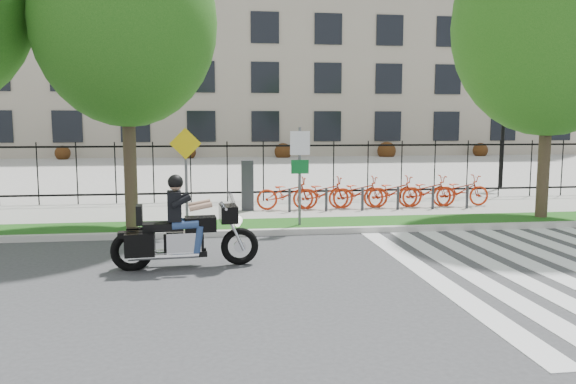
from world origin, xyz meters
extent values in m
plane|color=#38383A|center=(0.00, 0.00, 0.00)|extent=(120.00, 120.00, 0.00)
cube|color=beige|center=(0.00, 4.10, 0.07)|extent=(60.00, 0.20, 0.15)
cube|color=#1A5014|center=(0.00, 4.95, 0.07)|extent=(60.00, 1.50, 0.15)
cube|color=gray|center=(0.00, 7.45, 0.07)|extent=(60.00, 3.50, 0.15)
cube|color=gray|center=(0.00, 25.00, 0.05)|extent=(80.00, 34.00, 0.10)
cube|color=#A29583|center=(0.00, 45.00, 10.00)|extent=(60.00, 20.00, 20.00)
cylinder|color=black|center=(10.00, 12.00, 2.00)|extent=(0.14, 0.14, 4.00)
cylinder|color=black|center=(10.00, 12.00, 3.90)|extent=(0.06, 0.70, 0.70)
sphere|color=white|center=(9.65, 12.00, 4.00)|extent=(0.36, 0.36, 0.36)
sphere|color=white|center=(10.35, 12.00, 4.00)|extent=(0.36, 0.36, 0.36)
cylinder|color=#37291E|center=(-3.72, 4.95, 2.01)|extent=(0.32, 0.32, 3.72)
ellipsoid|color=#175212|center=(-3.72, 4.95, 5.19)|extent=(4.43, 4.43, 5.09)
cylinder|color=#37291E|center=(7.40, 4.95, 1.99)|extent=(0.32, 0.32, 3.69)
ellipsoid|color=#175212|center=(7.40, 4.95, 5.42)|extent=(5.26, 5.26, 6.05)
cube|color=#2D2D33|center=(-0.66, 7.20, 0.90)|extent=(0.35, 0.25, 1.50)
imported|color=red|center=(0.54, 7.20, 0.64)|extent=(1.86, 0.65, 0.98)
cylinder|color=#2D2D33|center=(0.54, 6.70, 0.50)|extent=(0.08, 0.08, 0.70)
imported|color=red|center=(1.64, 7.20, 0.64)|extent=(1.86, 0.65, 0.98)
cylinder|color=#2D2D33|center=(1.64, 6.70, 0.50)|extent=(0.08, 0.08, 0.70)
imported|color=red|center=(2.74, 7.20, 0.64)|extent=(1.86, 0.65, 0.98)
cylinder|color=#2D2D33|center=(2.74, 6.70, 0.50)|extent=(0.08, 0.08, 0.70)
imported|color=red|center=(3.84, 7.20, 0.64)|extent=(1.86, 0.65, 0.98)
cylinder|color=#2D2D33|center=(3.84, 6.70, 0.50)|extent=(0.08, 0.08, 0.70)
imported|color=red|center=(4.94, 7.20, 0.64)|extent=(1.86, 0.65, 0.98)
cylinder|color=#2D2D33|center=(4.94, 6.70, 0.50)|extent=(0.08, 0.08, 0.70)
imported|color=red|center=(6.04, 7.20, 0.64)|extent=(1.86, 0.65, 0.98)
cylinder|color=#2D2D33|center=(6.04, 6.70, 0.50)|extent=(0.08, 0.08, 0.70)
cylinder|color=#59595B|center=(0.51, 4.60, 1.40)|extent=(0.07, 0.07, 2.50)
cube|color=white|center=(0.51, 4.56, 2.25)|extent=(0.50, 0.03, 0.60)
cube|color=#0C6626|center=(0.51, 4.56, 1.65)|extent=(0.45, 0.03, 0.35)
cylinder|color=#59595B|center=(-2.33, 4.60, 1.35)|extent=(0.07, 0.07, 2.40)
cube|color=yellow|center=(-2.33, 4.56, 2.25)|extent=(0.78, 0.03, 0.78)
torus|color=black|center=(-1.18, 1.30, 0.36)|extent=(0.75, 0.20, 0.74)
torus|color=black|center=(-3.21, 1.14, 0.36)|extent=(0.79, 0.22, 0.78)
cube|color=black|center=(-1.40, 1.28, 1.02)|extent=(0.37, 0.61, 0.32)
cube|color=#26262B|center=(-1.32, 1.29, 1.26)|extent=(0.20, 0.55, 0.33)
cube|color=silver|center=(-2.25, 1.22, 0.48)|extent=(0.67, 0.41, 0.43)
cube|color=black|center=(-1.93, 1.24, 0.83)|extent=(0.61, 0.41, 0.28)
cube|color=black|center=(-2.62, 1.19, 0.81)|extent=(0.78, 0.44, 0.15)
cube|color=black|center=(-3.05, 1.15, 1.05)|extent=(0.13, 0.37, 0.36)
cube|color=black|center=(-3.03, 0.83, 0.54)|extent=(0.55, 0.21, 0.43)
cube|color=black|center=(-3.07, 1.47, 0.54)|extent=(0.55, 0.21, 0.43)
cube|color=black|center=(-2.41, 1.20, 1.20)|extent=(0.29, 0.45, 0.56)
sphere|color=tan|center=(-2.38, 1.21, 1.61)|extent=(0.25, 0.25, 0.25)
sphere|color=black|center=(-2.38, 1.21, 1.65)|extent=(0.29, 0.29, 0.29)
camera|label=1|loc=(-1.68, -9.44, 2.75)|focal=35.00mm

